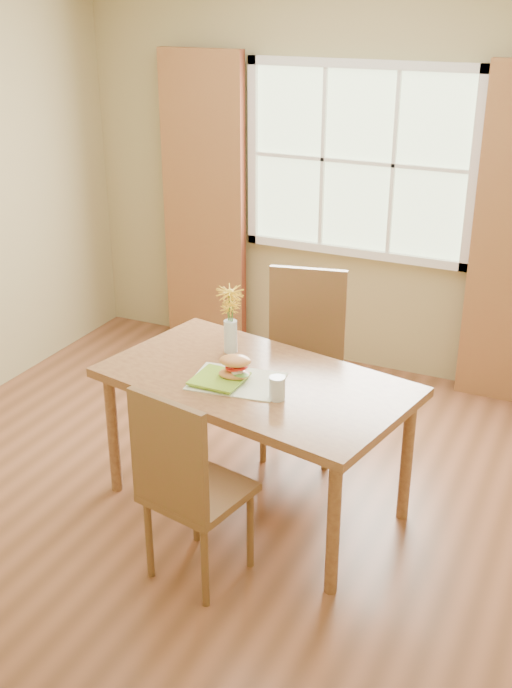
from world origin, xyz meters
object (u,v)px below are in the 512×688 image
object	(u,v)px
chair_near	(185,482)
water_glass	(277,389)
flower_vase	(230,312)
croissant_sandwich	(235,367)
chair_far	(304,353)
dining_table	(256,391)

from	to	relation	value
chair_near	water_glass	distance (m)	0.64
water_glass	flower_vase	distance (m)	0.63
croissant_sandwich	flower_vase	bearing A→B (deg)	104.30
water_glass	flower_vase	world-z (taller)	flower_vase
chair_near	chair_far	world-z (taller)	chair_far
dining_table	water_glass	bearing A→B (deg)	-29.45
dining_table	flower_vase	distance (m)	0.47
dining_table	flower_vase	world-z (taller)	flower_vase
chair_near	water_glass	size ratio (longest dim) A/B	8.58
croissant_sandwich	dining_table	bearing A→B (deg)	29.58
dining_table	chair_far	xyz separation A→B (m)	(-0.02, 0.71, -0.08)
chair_near	chair_far	xyz separation A→B (m)	(-0.00, 1.42, 0.05)
chair_far	chair_near	bearing A→B (deg)	-102.23
chair_far	flower_vase	distance (m)	0.66
chair_near	flower_vase	xyz separation A→B (m)	(-0.24, 0.94, 0.44)
dining_table	flower_vase	bearing A→B (deg)	149.24
flower_vase	dining_table	bearing A→B (deg)	-42.15
dining_table	croissant_sandwich	distance (m)	0.19
croissant_sandwich	water_glass	distance (m)	0.28
dining_table	chair_far	distance (m)	0.72
chair_far	flower_vase	world-z (taller)	flower_vase
dining_table	croissant_sandwich	xyz separation A→B (m)	(-0.08, -0.08, 0.16)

